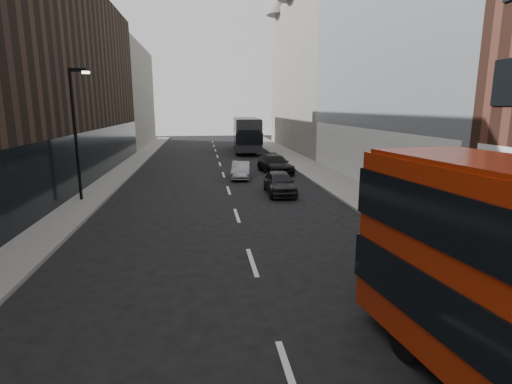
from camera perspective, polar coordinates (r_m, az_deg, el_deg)
name	(u,v)px	position (r m, az deg, el deg)	size (l,w,h in m)	color
sidewalk_right	(321,174)	(31.42, 9.23, 2.57)	(3.00, 80.00, 0.15)	slate
sidewalk_left	(114,179)	(30.76, -19.63, 1.82)	(2.00, 80.00, 0.15)	slate
building_modern_block	(404,32)	(29.16, 20.38, 20.68)	(5.03, 22.00, 20.00)	#9EA3A9
building_victorian	(309,69)	(50.54, 7.54, 17.05)	(6.50, 24.00, 21.00)	slate
building_left_mid	(75,84)	(36.09, -24.39, 13.93)	(5.00, 24.00, 14.00)	black
building_left_far	(126,97)	(57.53, -18.07, 12.80)	(5.00, 20.00, 13.00)	slate
street_lamp	(76,126)	(23.63, -24.30, 8.62)	(1.06, 0.22, 7.00)	black
grey_bus	(246,134)	(47.74, -1.38, 8.35)	(3.53, 12.25, 3.91)	black
car_a	(280,183)	(24.09, 3.41, 1.35)	(1.65, 4.11, 1.40)	black
car_b	(241,170)	(29.46, -2.16, 3.15)	(1.29, 3.70, 1.22)	gray
car_c	(275,164)	(31.94, 2.74, 4.01)	(1.98, 4.87, 1.41)	black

